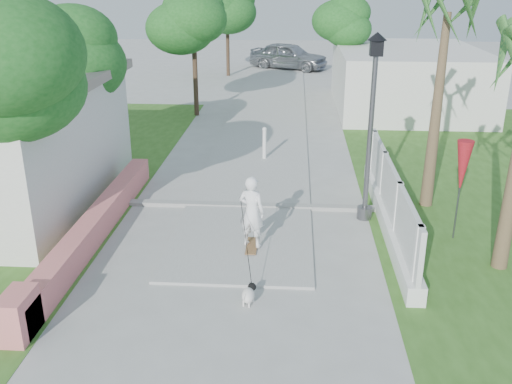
# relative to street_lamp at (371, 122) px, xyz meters

# --- Properties ---
(ground) EXTENTS (90.00, 90.00, 0.00)m
(ground) POSITION_rel_street_lamp_xyz_m (-2.90, -5.50, -2.43)
(ground) COLOR #B7B7B2
(ground) RESTS_ON ground
(path_strip) EXTENTS (3.20, 36.00, 0.06)m
(path_strip) POSITION_rel_street_lamp_xyz_m (-2.90, 14.50, -2.40)
(path_strip) COLOR #B7B7B2
(path_strip) RESTS_ON ground
(curb) EXTENTS (6.50, 0.25, 0.10)m
(curb) POSITION_rel_street_lamp_xyz_m (-2.90, 0.50, -2.38)
(curb) COLOR #999993
(curb) RESTS_ON ground
(grass_left) EXTENTS (8.00, 20.00, 0.01)m
(grass_left) POSITION_rel_street_lamp_xyz_m (-9.90, 2.50, -2.42)
(grass_left) COLOR #35611E
(grass_left) RESTS_ON ground
(grass_right) EXTENTS (8.00, 20.00, 0.01)m
(grass_right) POSITION_rel_street_lamp_xyz_m (4.10, 2.50, -2.42)
(grass_right) COLOR #35611E
(grass_right) RESTS_ON ground
(pink_wall) EXTENTS (0.45, 8.20, 0.80)m
(pink_wall) POSITION_rel_street_lamp_xyz_m (-6.20, -1.95, -2.11)
(pink_wall) COLOR #E27874
(pink_wall) RESTS_ON ground
(lattice_fence) EXTENTS (0.35, 7.00, 1.50)m
(lattice_fence) POSITION_rel_street_lamp_xyz_m (0.50, -0.50, -1.88)
(lattice_fence) COLOR white
(lattice_fence) RESTS_ON ground
(building_right) EXTENTS (6.00, 8.00, 2.60)m
(building_right) POSITION_rel_street_lamp_xyz_m (3.10, 12.50, -1.13)
(building_right) COLOR silver
(building_right) RESTS_ON ground
(street_lamp) EXTENTS (0.44, 0.44, 4.44)m
(street_lamp) POSITION_rel_street_lamp_xyz_m (0.00, 0.00, 0.00)
(street_lamp) COLOR #59595E
(street_lamp) RESTS_ON ground
(bollard) EXTENTS (0.14, 0.14, 1.09)m
(bollard) POSITION_rel_street_lamp_xyz_m (-2.70, 4.50, -1.84)
(bollard) COLOR white
(bollard) RESTS_ON ground
(patio_umbrella) EXTENTS (0.36, 0.36, 2.30)m
(patio_umbrella) POSITION_rel_street_lamp_xyz_m (1.90, -1.00, -0.74)
(patio_umbrella) COLOR #59595E
(patio_umbrella) RESTS_ON ground
(tree_left_mid) EXTENTS (3.20, 3.20, 4.85)m
(tree_left_mid) POSITION_rel_street_lamp_xyz_m (-8.38, 2.98, 1.07)
(tree_left_mid) COLOR #4C3826
(tree_left_mid) RESTS_ON ground
(tree_path_left) EXTENTS (3.40, 3.40, 5.23)m
(tree_path_left) POSITION_rel_street_lamp_xyz_m (-5.88, 10.48, 1.39)
(tree_path_left) COLOR #4C3826
(tree_path_left) RESTS_ON ground
(tree_path_right) EXTENTS (3.00, 3.00, 4.79)m
(tree_path_right) POSITION_rel_street_lamp_xyz_m (0.32, 14.48, 1.07)
(tree_path_right) COLOR #4C3826
(tree_path_right) RESTS_ON ground
(tree_path_far) EXTENTS (3.20, 3.20, 5.17)m
(tree_path_far) POSITION_rel_street_lamp_xyz_m (-5.68, 20.48, 1.39)
(tree_path_far) COLOR #4C3826
(tree_path_far) RESTS_ON ground
(palm_far) EXTENTS (1.80, 1.80, 5.30)m
(palm_far) POSITION_rel_street_lamp_xyz_m (1.70, 1.00, 2.06)
(palm_far) COLOR brown
(palm_far) RESTS_ON ground
(skateboarder) EXTENTS (0.67, 2.44, 1.69)m
(skateboarder) POSITION_rel_street_lamp_xyz_m (-2.67, -2.48, -1.67)
(skateboarder) COLOR olive
(skateboarder) RESTS_ON ground
(dog) EXTENTS (0.34, 0.50, 0.36)m
(dog) POSITION_rel_street_lamp_xyz_m (-2.52, -4.04, -2.23)
(dog) COLOR white
(dog) RESTS_ON ground
(parked_car) EXTENTS (5.19, 3.62, 1.64)m
(parked_car) POSITION_rel_street_lamp_xyz_m (-2.22, 23.12, -1.61)
(parked_car) COLOR #ABADB3
(parked_car) RESTS_ON ground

